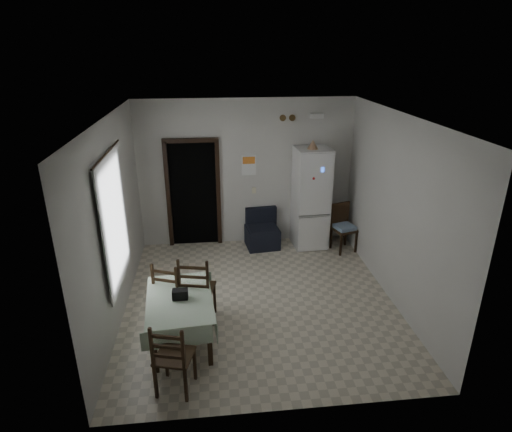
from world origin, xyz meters
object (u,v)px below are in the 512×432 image
Objects in this scene: dining_table at (181,320)px; dining_chair_near_head at (174,355)px; fridge at (311,198)px; dining_chair_far_left at (172,290)px; dining_chair_far_right at (198,288)px; navy_seat at (262,229)px; corner_chair at (344,228)px.

dining_table is 0.91m from dining_chair_near_head.
fridge is 3.48m from dining_chair_far_left.
dining_table is 1.19× the size of dining_chair_far_right.
navy_seat is 3.17m from dining_table.
dining_chair_far_left reaches higher than navy_seat.
dining_chair_near_head is at bearing -118.15° from navy_seat.
dining_chair_far_right reaches higher than dining_chair_far_left.
corner_chair is 3.91m from dining_table.
dining_chair_far_right is 1.38m from dining_chair_near_head.
fridge is at bearing 133.60° from corner_chair.
dining_chair_near_head is (-0.02, -0.89, 0.15)m from dining_table.
dining_chair_near_head is (-0.25, -1.35, -0.06)m from dining_chair_far_right.
fridge is 2.63× the size of navy_seat.
fridge reaches higher than dining_chair_near_head.
navy_seat is (-0.96, 0.00, -0.62)m from fridge.
dining_table is (-3.03, -2.47, -0.14)m from corner_chair.
dining_table is (-1.46, -2.81, -0.04)m from navy_seat.
dining_chair_far_right reaches higher than navy_seat.
dining_table is 0.55m from dining_chair_far_right.
fridge is 0.88m from corner_chair.
dining_chair_near_head is (0.13, -1.42, -0.00)m from dining_chair_far_left.
dining_chair_near_head is (-2.44, -3.71, -0.51)m from fridge.
corner_chair is at bearing -132.18° from dining_chair_far_right.
fridge is 1.14m from navy_seat.
corner_chair is 0.96× the size of dining_chair_far_left.
dining_chair_far_left is (-2.57, -2.29, -0.51)m from fridge.
fridge is at bearing 44.53° from dining_table.
fridge is 2.03× the size of dining_chair_far_left.
dining_chair_near_head is (-1.48, -3.71, 0.11)m from navy_seat.
dining_table is at bearing -133.79° from fridge.
navy_seat is at bearing 150.47° from corner_chair.
corner_chair is 3.73m from dining_chair_far_left.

